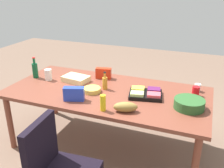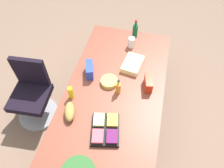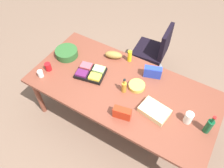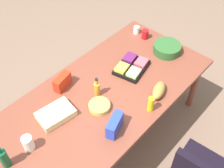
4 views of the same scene
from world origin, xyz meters
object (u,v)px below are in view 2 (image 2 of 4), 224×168
(dressing_bottle, at_px, (118,88))
(sheet_cake, at_px, (133,64))
(conference_table, at_px, (114,97))
(mustard_bottle, at_px, (71,93))
(chip_bag_blue, at_px, (90,70))
(mayo_jar, at_px, (131,42))
(bread_loaf, at_px, (70,112))
(wine_bottle, at_px, (135,31))
(chip_bowl, at_px, (109,81))
(office_chair, at_px, (33,98))
(fruit_platter, at_px, (105,129))
(chip_bag_red, at_px, (148,83))

(dressing_bottle, bearing_deg, sheet_cake, 168.30)
(conference_table, distance_m, mustard_bottle, 0.50)
(dressing_bottle, relative_size, chip_bag_blue, 0.98)
(mustard_bottle, relative_size, mayo_jar, 1.16)
(conference_table, distance_m, bread_loaf, 0.55)
(chip_bag_blue, bearing_deg, mustard_bottle, -14.49)
(wine_bottle, relative_size, chip_bowl, 1.39)
(office_chair, bearing_deg, fruit_platter, 69.89)
(chip_bowl, bearing_deg, sheet_cake, 146.22)
(office_chair, height_order, sheet_cake, office_chair)
(mustard_bottle, bearing_deg, office_chair, -98.89)
(sheet_cake, xyz_separation_m, chip_bag_blue, (0.25, -0.49, 0.04))
(chip_bag_blue, relative_size, bread_loaf, 0.92)
(fruit_platter, height_order, bread_loaf, bread_loaf)
(conference_table, distance_m, dressing_bottle, 0.16)
(sheet_cake, height_order, wine_bottle, wine_bottle)
(chip_bowl, bearing_deg, conference_table, 31.22)
(wine_bottle, xyz_separation_m, bread_loaf, (1.41, -0.46, -0.06))
(bread_loaf, bearing_deg, wine_bottle, 162.10)
(fruit_platter, height_order, mustard_bottle, mustard_bottle)
(chip_bag_blue, distance_m, chip_bag_red, 0.72)
(chip_bag_red, bearing_deg, chip_bag_blue, -92.89)
(chip_bag_blue, distance_m, bread_loaf, 0.60)
(sheet_cake, distance_m, dressing_bottle, 0.45)
(sheet_cake, distance_m, bread_loaf, 1.00)
(chip_bag_red, distance_m, mayo_jar, 0.72)
(wine_bottle, xyz_separation_m, chip_bag_blue, (0.82, -0.42, -0.03))
(wine_bottle, relative_size, chip_bag_red, 1.40)
(sheet_cake, relative_size, fruit_platter, 0.78)
(chip_bag_blue, bearing_deg, wine_bottle, 152.92)
(sheet_cake, height_order, chip_bowl, sheet_cake)
(mayo_jar, bearing_deg, bread_loaf, -20.32)
(fruit_platter, relative_size, dressing_bottle, 1.90)
(sheet_cake, distance_m, chip_bag_red, 0.37)
(mustard_bottle, distance_m, chip_bag_blue, 0.39)
(mustard_bottle, height_order, chip_bag_red, mustard_bottle)
(sheet_cake, height_order, fruit_platter, fruit_platter)
(fruit_platter, relative_size, mayo_jar, 2.85)
(fruit_platter, bearing_deg, office_chair, -110.11)
(fruit_platter, height_order, mayo_jar, mayo_jar)
(office_chair, distance_m, bread_loaf, 0.90)
(sheet_cake, distance_m, wine_bottle, 0.58)
(office_chair, bearing_deg, wine_bottle, 133.12)
(office_chair, relative_size, chip_bowl, 4.64)
(sheet_cake, height_order, mustard_bottle, mustard_bottle)
(wine_bottle, distance_m, chip_bag_blue, 0.92)
(sheet_cake, bearing_deg, dressing_bottle, -11.70)
(conference_table, relative_size, chip_bowl, 11.61)
(sheet_cake, xyz_separation_m, mustard_bottle, (0.63, -0.59, 0.05))
(fruit_platter, height_order, chip_bowl, fruit_platter)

